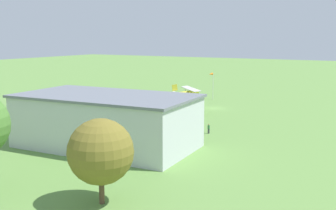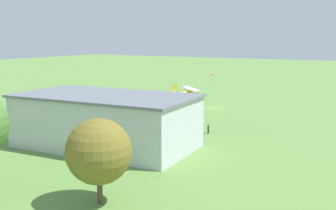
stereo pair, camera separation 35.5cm
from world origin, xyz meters
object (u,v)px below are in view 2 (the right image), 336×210
at_px(car_silver, 95,119).
at_px(car_orange, 63,116).
at_px(biplane, 187,93).
at_px(person_by_parked_cars, 208,129).
at_px(person_walking_on_apron, 146,117).
at_px(car_green, 42,113).
at_px(tree_near_perimeter_road, 99,152).
at_px(hangar, 106,121).
at_px(windsock, 212,76).

height_order(car_silver, car_orange, car_silver).
height_order(biplane, person_by_parked_cars, biplane).
xyz_separation_m(person_walking_on_apron, person_by_parked_cars, (-13.93, 2.69, -0.10)).
xyz_separation_m(car_silver, car_green, (13.23, 0.29, -0.02)).
xyz_separation_m(person_by_parked_cars, tree_near_perimeter_road, (-2.83, 31.52, 4.32)).
relative_size(biplane, car_orange, 1.89).
bearing_deg(hangar, windsock, -83.90).
distance_m(biplane, person_walking_on_apron, 12.94).
relative_size(car_green, windsock, 0.67).
relative_size(hangar, biplane, 3.41).
xyz_separation_m(car_silver, tree_near_perimeter_road, (-23.72, 28.19, 4.22)).
relative_size(car_orange, car_green, 0.91).
bearing_deg(car_silver, car_green, 1.26).
bearing_deg(car_orange, car_silver, -175.89).
bearing_deg(biplane, hangar, 94.06).
bearing_deg(person_walking_on_apron, tree_near_perimeter_road, 116.09).
relative_size(hangar, windsock, 3.92).
height_order(person_walking_on_apron, windsock, windsock).
bearing_deg(car_orange, biplane, -131.44).
height_order(car_silver, person_walking_on_apron, person_walking_on_apron).
distance_m(car_silver, car_green, 13.24).
distance_m(car_green, windsock, 43.23).
distance_m(car_silver, car_orange, 7.39).
bearing_deg(car_green, windsock, -116.78).
bearing_deg(biplane, car_green, 39.60).
distance_m(hangar, car_green, 27.17).
bearing_deg(car_green, tree_near_perimeter_road, 142.95).
relative_size(person_walking_on_apron, person_by_parked_cars, 1.11).
bearing_deg(windsock, car_green, 63.22).
bearing_deg(car_silver, car_orange, 4.11).
distance_m(car_green, person_walking_on_apron, 21.17).
bearing_deg(person_by_parked_cars, car_silver, 9.05).
height_order(hangar, person_by_parked_cars, hangar).
xyz_separation_m(car_orange, car_green, (5.86, -0.24, 0.04)).
xyz_separation_m(car_green, person_walking_on_apron, (-20.20, -6.31, 0.02)).
height_order(car_silver, car_green, car_silver).
distance_m(biplane, person_by_parked_cars, 19.26).
bearing_deg(car_orange, car_green, -2.35).
height_order(hangar, person_walking_on_apron, hangar).
xyz_separation_m(car_green, windsock, (-19.35, -38.34, 4.97)).
bearing_deg(tree_near_perimeter_road, person_walking_on_apron, -63.91).
relative_size(biplane, car_silver, 1.74).
xyz_separation_m(hangar, biplane, (2.11, -29.72, 0.31)).
bearing_deg(windsock, car_silver, 80.86).
relative_size(car_silver, car_orange, 1.09).
xyz_separation_m(biplane, person_by_parked_cars, (-11.61, 15.01, -3.34)).
distance_m(biplane, windsock, 20.04).
height_order(tree_near_perimeter_road, windsock, tree_near_perimeter_road).
bearing_deg(windsock, biplane, 99.13).
height_order(car_orange, person_walking_on_apron, person_walking_on_apron).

